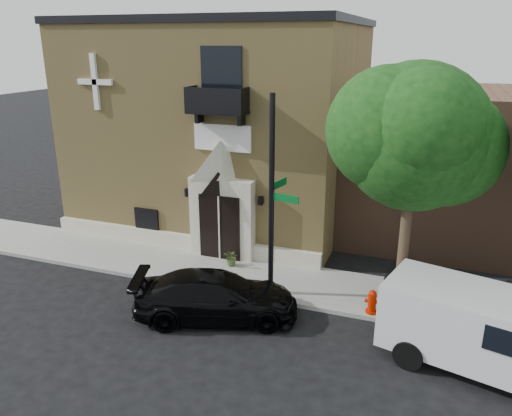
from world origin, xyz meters
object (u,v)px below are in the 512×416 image
(street_sign, at_px, (272,199))
(cargo_van, at_px, (498,334))
(fire_hydrant, at_px, (372,302))
(pedestrian_near, at_px, (505,303))
(black_sedan, at_px, (216,296))
(dumpster, at_px, (420,297))

(street_sign, bearing_deg, cargo_van, -4.66)
(fire_hydrant, height_order, pedestrian_near, pedestrian_near)
(pedestrian_near, bearing_deg, black_sedan, -0.68)
(black_sedan, xyz_separation_m, pedestrian_near, (8.46, 2.23, 0.20))
(fire_hydrant, distance_m, dumpster, 1.46)
(street_sign, relative_size, fire_hydrant, 8.49)
(street_sign, distance_m, dumpster, 5.54)
(black_sedan, xyz_separation_m, cargo_van, (8.03, -0.11, 0.49))
(dumpster, height_order, pedestrian_near, pedestrian_near)
(dumpster, relative_size, pedestrian_near, 1.39)
(fire_hydrant, bearing_deg, cargo_van, -28.14)
(cargo_van, distance_m, fire_hydrant, 3.91)
(pedestrian_near, bearing_deg, cargo_van, 64.14)
(black_sedan, relative_size, dumpster, 2.33)
(cargo_van, relative_size, pedestrian_near, 3.64)
(pedestrian_near, bearing_deg, street_sign, -12.86)
(black_sedan, relative_size, street_sign, 0.76)
(pedestrian_near, bearing_deg, fire_hydrant, -7.60)
(black_sedan, bearing_deg, pedestrian_near, -94.29)
(fire_hydrant, bearing_deg, dumpster, 10.80)
(fire_hydrant, bearing_deg, black_sedan, -159.84)
(street_sign, height_order, pedestrian_near, street_sign)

